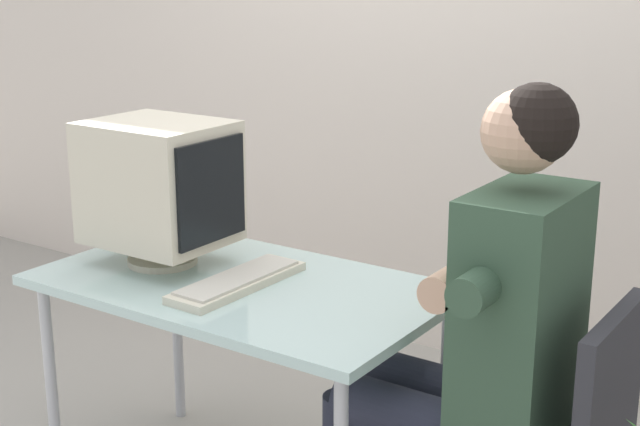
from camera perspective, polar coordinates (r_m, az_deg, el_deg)
name	(u,v)px	position (r m, az deg, el deg)	size (l,w,h in m)	color
desk	(241,301)	(2.68, -4.99, -5.52)	(1.19, 0.69, 0.72)	#B7B7BC
crt_monitor	(160,184)	(2.77, -10.04, 1.82)	(0.42, 0.33, 0.44)	beige
keyboard	(238,281)	(2.61, -5.19, -4.30)	(0.15, 0.47, 0.03)	beige
person_seated	(478,329)	(2.32, 9.92, -7.21)	(0.74, 0.58, 1.35)	#334C38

